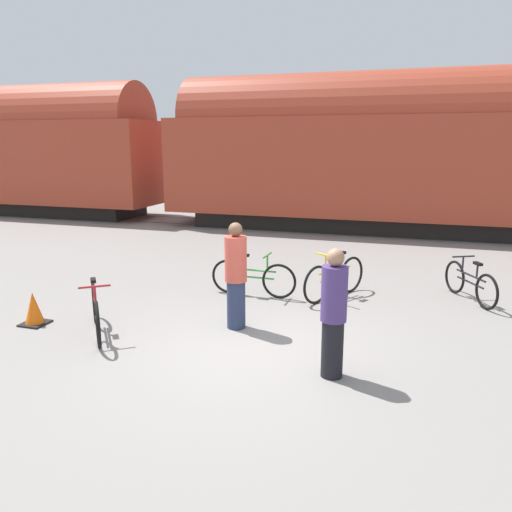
{
  "coord_description": "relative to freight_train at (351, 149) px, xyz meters",
  "views": [
    {
      "loc": [
        2.17,
        -6.4,
        2.94
      ],
      "look_at": [
        -0.28,
        1.28,
        1.1
      ],
      "focal_mm": 35.0,
      "sensor_mm": 36.0,
      "label": 1
    }
  ],
  "objects": [
    {
      "name": "ground_plane",
      "position": [
        -0.0,
        -10.82,
        -2.71
      ],
      "size": [
        80.0,
        80.0,
        0.0
      ],
      "primitive_type": "plane",
      "color": "gray"
    },
    {
      "name": "freight_train",
      "position": [
        0.0,
        0.0,
        0.0
      ],
      "size": [
        39.88,
        3.05,
        5.19
      ],
      "color": "black",
      "rests_on": "ground_plane"
    },
    {
      "name": "rail_near",
      "position": [
        -0.0,
        -0.72,
        -2.7
      ],
      "size": [
        51.88,
        0.07,
        0.01
      ],
      "primitive_type": "cube",
      "color": "#4C4238",
      "rests_on": "ground_plane"
    },
    {
      "name": "rail_far",
      "position": [
        -0.0,
        0.72,
        -2.7
      ],
      "size": [
        51.88,
        0.07,
        0.01
      ],
      "primitive_type": "cube",
      "color": "#4C4238",
      "rests_on": "ground_plane"
    },
    {
      "name": "bicycle_yellow",
      "position": [
        0.8,
        -7.96,
        -2.32
      ],
      "size": [
        0.92,
        1.59,
        0.91
      ],
      "color": "black",
      "rests_on": "ground_plane"
    },
    {
      "name": "bicycle_green",
      "position": [
        -0.74,
        -8.3,
        -2.34
      ],
      "size": [
        1.74,
        0.46,
        0.85
      ],
      "color": "black",
      "rests_on": "ground_plane"
    },
    {
      "name": "bicycle_black",
      "position": [
        3.27,
        -7.35,
        -2.36
      ],
      "size": [
        0.83,
        1.52,
        0.81
      ],
      "color": "black",
      "rests_on": "ground_plane"
    },
    {
      "name": "bicycle_maroon",
      "position": [
        -2.45,
        -10.96,
        -2.33
      ],
      "size": [
        1.14,
        1.45,
        0.88
      ],
      "color": "black",
      "rests_on": "ground_plane"
    },
    {
      "name": "person_in_purple",
      "position": [
        1.29,
        -11.27,
        -1.86
      ],
      "size": [
        0.33,
        0.33,
        1.68
      ],
      "rotation": [
        0.0,
        0.0,
        0.61
      ],
      "color": "black",
      "rests_on": "ground_plane"
    },
    {
      "name": "person_in_red",
      "position": [
        -0.46,
        -10.02,
        -1.84
      ],
      "size": [
        0.35,
        0.35,
        1.73
      ],
      "rotation": [
        0.0,
        0.0,
        1.56
      ],
      "color": "#283351",
      "rests_on": "ground_plane"
    },
    {
      "name": "traffic_cone",
      "position": [
        -3.69,
        -10.9,
        -2.45
      ],
      "size": [
        0.4,
        0.4,
        0.55
      ],
      "color": "black",
      "rests_on": "ground_plane"
    }
  ]
}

